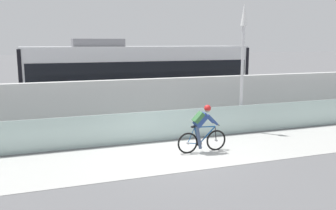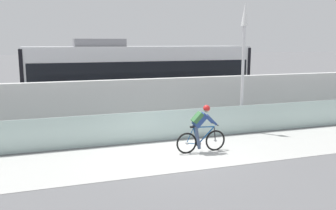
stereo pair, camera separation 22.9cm
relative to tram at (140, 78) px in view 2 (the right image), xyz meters
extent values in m
plane|color=slate|center=(-0.55, -6.85, -1.89)|extent=(200.00, 200.00, 0.00)
cube|color=beige|center=(-0.55, -6.85, -1.89)|extent=(32.00, 3.20, 0.01)
cube|color=#ADC6C1|center=(-0.55, -5.00, -1.32)|extent=(32.00, 0.05, 1.14)
cube|color=silver|center=(-0.55, -3.20, -0.81)|extent=(32.00, 0.36, 2.16)
cube|color=#595654|center=(-0.55, -0.72, -1.89)|extent=(32.00, 0.08, 0.01)
cube|color=#595654|center=(-0.55, 0.72, -1.89)|extent=(32.00, 0.08, 0.01)
cube|color=silver|center=(0.02, 0.00, 0.01)|extent=(11.00, 2.50, 3.10)
cube|color=black|center=(0.02, 0.00, 0.36)|extent=(10.56, 2.54, 1.04)
cube|color=orange|center=(0.02, 0.00, -1.36)|extent=(10.78, 2.53, 0.28)
cube|color=slate|center=(-1.96, 0.00, 1.74)|extent=(2.40, 1.10, 0.36)
cube|color=#232326|center=(-3.50, 0.00, -1.53)|extent=(1.40, 1.88, 0.20)
cylinder|color=black|center=(-3.50, -0.72, -1.59)|extent=(0.60, 0.10, 0.60)
cylinder|color=black|center=(-3.50, 0.72, -1.59)|extent=(0.60, 0.10, 0.60)
cube|color=#232326|center=(3.54, 0.00, -1.53)|extent=(1.40, 1.88, 0.20)
cylinder|color=black|center=(3.54, -0.72, -1.59)|extent=(0.60, 0.10, 0.60)
cylinder|color=black|center=(3.54, 0.72, -1.59)|extent=(0.60, 0.10, 0.60)
cube|color=black|center=(-5.43, 0.00, 0.01)|extent=(0.16, 2.54, 2.94)
cube|color=black|center=(5.47, 0.00, 0.01)|extent=(0.16, 2.54, 2.94)
torus|color=black|center=(0.86, -6.85, -1.53)|extent=(0.72, 0.06, 0.72)
cylinder|color=#99999E|center=(0.86, -6.85, -1.53)|extent=(0.07, 0.10, 0.07)
torus|color=black|center=(-0.19, -6.85, -1.53)|extent=(0.72, 0.06, 0.72)
cylinder|color=#99999E|center=(-0.19, -6.85, -1.53)|extent=(0.07, 0.10, 0.07)
cylinder|color=#144C8C|center=(0.52, -6.85, -1.32)|extent=(0.60, 0.04, 0.58)
cylinder|color=#144C8C|center=(0.14, -6.85, -1.30)|extent=(0.22, 0.04, 0.59)
cylinder|color=#144C8C|center=(0.43, -6.85, -1.03)|extent=(0.76, 0.04, 0.07)
cylinder|color=#144C8C|center=(0.02, -6.85, -1.56)|extent=(0.43, 0.03, 0.09)
cylinder|color=#144C8C|center=(-0.07, -6.85, -1.27)|extent=(0.27, 0.02, 0.53)
cylinder|color=black|center=(0.83, -6.85, -1.29)|extent=(0.08, 0.03, 0.49)
cube|color=black|center=(0.05, -6.85, -0.99)|extent=(0.24, 0.10, 0.05)
cylinder|color=black|center=(0.81, -6.85, -0.94)|extent=(0.03, 0.58, 0.03)
cylinder|color=#262628|center=(0.23, -6.85, -1.59)|extent=(0.18, 0.02, 0.18)
cube|color=navy|center=(0.27, -6.85, -0.78)|extent=(0.50, 0.28, 0.51)
cube|color=#336638|center=(0.18, -6.85, -0.69)|extent=(0.38, 0.30, 0.38)
sphere|color=tan|center=(0.51, -6.85, -0.43)|extent=(0.20, 0.20, 0.20)
sphere|color=red|center=(0.51, -6.85, -0.40)|extent=(0.23, 0.23, 0.23)
cylinder|color=navy|center=(0.63, -7.01, -0.77)|extent=(0.41, 0.08, 0.41)
cylinder|color=navy|center=(0.63, -6.69, -0.77)|extent=(0.41, 0.08, 0.41)
cylinder|color=#384766|center=(0.16, -6.94, -1.35)|extent=(0.25, 0.11, 0.79)
cylinder|color=#384766|center=(0.16, -6.76, -1.21)|extent=(0.25, 0.11, 0.52)
cylinder|color=gray|center=(3.09, -4.70, -1.79)|extent=(0.24, 0.24, 0.20)
cylinder|color=silver|center=(3.09, -4.70, 0.31)|extent=(0.12, 0.12, 4.20)
cone|color=white|center=(3.09, -4.70, 2.86)|extent=(0.28, 0.28, 0.90)
camera|label=1|loc=(-4.75, -17.60, 1.79)|focal=38.90mm
camera|label=2|loc=(-4.54, -17.68, 1.79)|focal=38.90mm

